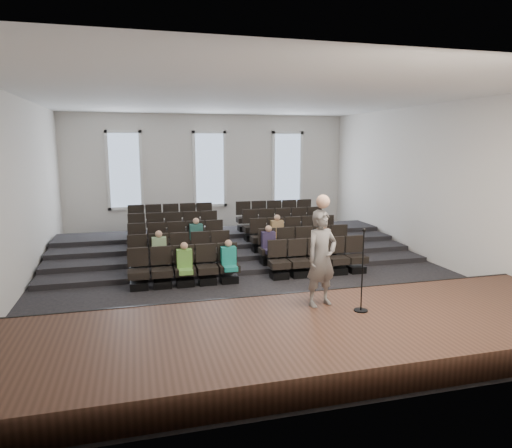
% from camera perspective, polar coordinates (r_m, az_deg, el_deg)
% --- Properties ---
extents(ground, '(14.00, 14.00, 0.00)m').
position_cam_1_polar(ground, '(13.40, -0.85, -6.31)').
color(ground, black).
rests_on(ground, ground).
extents(ceiling, '(12.00, 14.00, 0.02)m').
position_cam_1_polar(ceiling, '(12.93, -0.91, 15.53)').
color(ceiling, white).
rests_on(ceiling, ground).
extents(wall_back, '(12.00, 0.04, 5.00)m').
position_cam_1_polar(wall_back, '(19.79, -5.84, 6.26)').
color(wall_back, silver).
rests_on(wall_back, ground).
extents(wall_front, '(12.00, 0.04, 5.00)m').
position_cam_1_polar(wall_front, '(6.41, 14.49, -1.61)').
color(wall_front, silver).
rests_on(wall_front, ground).
extents(wall_left, '(0.04, 14.00, 5.00)m').
position_cam_1_polar(wall_left, '(12.88, -27.90, 3.22)').
color(wall_left, silver).
rests_on(wall_left, ground).
extents(wall_right, '(0.04, 14.00, 5.00)m').
position_cam_1_polar(wall_right, '(15.52, 21.31, 4.64)').
color(wall_right, silver).
rests_on(wall_right, ground).
extents(stage, '(11.80, 3.60, 0.50)m').
position_cam_1_polar(stage, '(8.74, 7.51, -13.74)').
color(stage, '#462A1E').
rests_on(stage, ground).
extents(stage_lip, '(11.80, 0.06, 0.52)m').
position_cam_1_polar(stage_lip, '(10.28, 3.72, -9.98)').
color(stage_lip, black).
rests_on(stage_lip, ground).
extents(risers, '(11.80, 4.80, 0.60)m').
position_cam_1_polar(risers, '(16.35, -3.55, -2.64)').
color(risers, black).
rests_on(risers, ground).
extents(seating_rows, '(6.80, 4.70, 1.67)m').
position_cam_1_polar(seating_rows, '(14.69, -2.32, -2.13)').
color(seating_rows, black).
rests_on(seating_rows, ground).
extents(windows, '(8.44, 0.10, 3.24)m').
position_cam_1_polar(windows, '(19.71, -5.81, 6.83)').
color(windows, white).
rests_on(windows, wall_back).
extents(audience, '(5.45, 2.64, 1.10)m').
position_cam_1_polar(audience, '(13.56, -2.45, -2.51)').
color(audience, '#6EB046').
rests_on(audience, seating_rows).
extents(speaker, '(0.82, 0.65, 1.96)m').
position_cam_1_polar(speaker, '(9.30, 8.19, -4.27)').
color(speaker, slate).
rests_on(speaker, stage).
extents(mic_stand, '(0.28, 0.28, 1.67)m').
position_cam_1_polar(mic_stand, '(9.25, 13.08, -7.65)').
color(mic_stand, black).
rests_on(mic_stand, stage).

